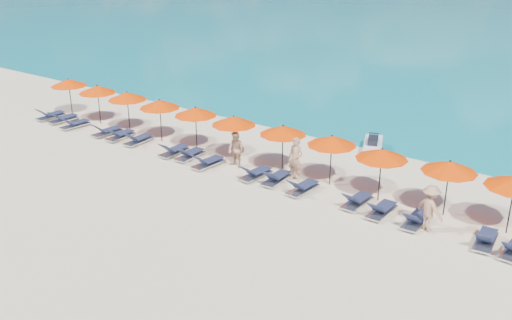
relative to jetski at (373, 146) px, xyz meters
The scene contains 31 objects.
ground 9.98m from the jetski, 103.41° to the right, with size 1400.00×1400.00×0.00m, color beige.
jetski is the anchor object (origin of this frame).
beachgoer_a 5.41m from the jetski, 103.62° to the right, with size 0.72×0.47×1.98m, color tan.
beachgoer_b 7.01m from the jetski, 128.22° to the right, with size 0.82×0.48×1.70m, color tan.
beachgoer_c 8.06m from the jetski, 50.81° to the right, with size 1.15×0.53×1.77m, color tan.
umbrella_0 17.95m from the jetski, 164.60° to the right, with size 2.10×2.10×2.28m.
umbrella_1 15.47m from the jetski, 161.79° to the right, with size 2.10×2.10×2.28m.
umbrella_2 13.20m from the jetski, 158.41° to the right, with size 2.10×2.10×2.28m.
umbrella_3 10.97m from the jetski, 153.01° to the right, with size 2.10×2.10×2.28m.
umbrella_4 8.91m from the jetski, 146.28° to the right, with size 2.10×2.10×2.28m.
umbrella_5 7.12m from the jetski, 134.53° to the right, with size 2.10×2.10×2.28m.
umbrella_6 5.53m from the jetski, 115.13° to the right, with size 2.10×2.10×2.28m.
umbrella_7 5.02m from the jetski, 87.71° to the right, with size 2.10×2.10×2.28m.
umbrella_8 5.82m from the jetski, 62.79° to the right, with size 2.10×2.10×2.28m.
umbrella_9 7.19m from the jetski, 42.49° to the right, with size 2.10×2.10×2.28m.
lounger_0 18.66m from the jetski, 161.47° to the right, with size 0.70×1.73×0.66m.
lounger_1 17.59m from the jetski, 160.46° to the right, with size 0.76×1.75×0.66m.
lounger_2 16.38m from the jetski, 157.94° to the right, with size 0.76×1.75×0.66m.
lounger_3 14.05m from the jetski, 154.88° to the right, with size 0.78×1.75×0.66m.
lounger_4 13.10m from the jetski, 152.91° to the right, with size 0.70×1.73×0.66m.
lounger_5 11.94m from the jetski, 150.26° to the right, with size 0.68×1.72×0.66m.
lounger_6 9.81m from the jetski, 142.11° to the right, with size 0.62×1.70×0.66m.
lounger_7 9.02m from the jetski, 138.65° to the right, with size 0.72×1.73×0.66m.
lounger_8 8.26m from the jetski, 130.82° to the right, with size 0.77×1.75×0.66m.
lounger_9 6.66m from the jetski, 115.08° to the right, with size 0.79×1.75×0.66m.
lounger_10 6.20m from the jetski, 106.81° to the right, with size 0.69×1.72×0.66m.
lounger_11 6.12m from the jetski, 93.15° to the right, with size 0.75×1.74×0.66m.
lounger_12 6.29m from the jetski, 70.72° to the right, with size 0.71×1.73×0.66m.
lounger_13 6.91m from the jetski, 62.37° to the right, with size 0.67×1.72×0.66m.
lounger_14 7.67m from the jetski, 53.21° to the right, with size 0.64×1.71×0.66m.
lounger_15 9.39m from the jetski, 40.89° to the right, with size 0.76×1.74×0.66m.
Camera 1 is at (13.05, -15.19, 10.04)m, focal length 40.00 mm.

